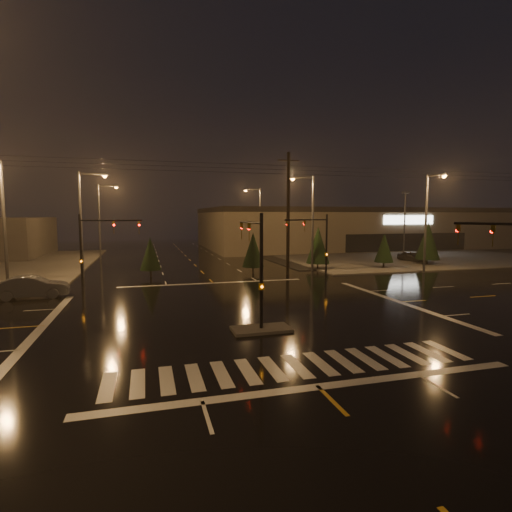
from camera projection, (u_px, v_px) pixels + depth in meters
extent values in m
plane|color=black|center=(243.00, 312.00, 24.27)|extent=(140.00, 140.00, 0.00)
cube|color=#4D4A44|center=(387.00, 254.00, 61.00)|extent=(36.00, 36.00, 0.12)
cube|color=#4D4A44|center=(261.00, 329.00, 20.43)|extent=(3.00, 1.60, 0.15)
cube|color=beige|center=(297.00, 366.00, 15.64)|extent=(15.00, 2.60, 0.01)
cube|color=beige|center=(318.00, 387.00, 13.72)|extent=(16.00, 0.50, 0.01)
cube|color=beige|center=(213.00, 283.00, 34.81)|extent=(16.00, 0.50, 0.01)
cube|color=black|center=(424.00, 254.00, 60.42)|extent=(50.00, 24.00, 0.08)
cube|color=#746653|center=(362.00, 228.00, 77.33)|extent=(60.00, 28.00, 7.00)
cube|color=black|center=(363.00, 211.00, 76.99)|extent=(60.20, 28.20, 0.80)
cube|color=white|center=(409.00, 220.00, 63.64)|extent=(9.00, 0.20, 1.40)
cube|color=black|center=(408.00, 242.00, 64.05)|extent=(22.00, 0.15, 2.80)
cylinder|color=black|center=(261.00, 273.00, 20.13)|extent=(0.18, 0.18, 6.00)
cylinder|color=black|center=(250.00, 222.00, 22.03)|extent=(0.12, 4.50, 0.12)
imported|color=#594707|center=(242.00, 223.00, 23.98)|extent=(0.16, 0.20, 1.00)
cube|color=#594707|center=(261.00, 286.00, 20.20)|extent=(0.25, 0.18, 0.35)
cylinder|color=black|center=(326.00, 247.00, 36.82)|extent=(0.18, 0.18, 6.00)
cylinder|color=black|center=(307.00, 220.00, 35.13)|extent=(4.74, 1.82, 0.12)
imported|color=#594707|center=(287.00, 221.00, 33.83)|extent=(0.24, 0.22, 1.00)
cube|color=#594707|center=(326.00, 254.00, 36.90)|extent=(0.25, 0.18, 0.35)
cylinder|color=black|center=(81.00, 252.00, 31.24)|extent=(0.18, 0.18, 6.00)
cylinder|color=black|center=(111.00, 220.00, 30.79)|extent=(4.74, 1.82, 0.12)
imported|color=#594707|center=(139.00, 221.00, 30.62)|extent=(0.24, 0.22, 1.00)
cube|color=#594707|center=(81.00, 261.00, 31.31)|extent=(0.25, 0.18, 0.35)
cylinder|color=black|center=(498.00, 224.00, 18.06)|extent=(1.48, 3.80, 0.12)
imported|color=#594707|center=(458.00, 224.00, 19.52)|extent=(0.22, 0.24, 1.00)
cylinder|color=#38383A|center=(81.00, 225.00, 37.96)|extent=(0.24, 0.24, 10.00)
cylinder|color=#38383A|center=(92.00, 174.00, 37.79)|extent=(2.40, 0.14, 0.14)
cube|color=#38383A|center=(105.00, 175.00, 38.09)|extent=(0.70, 0.30, 0.18)
sphere|color=orange|center=(105.00, 176.00, 38.10)|extent=(0.32, 0.32, 0.32)
cylinder|color=#38383A|center=(99.00, 222.00, 53.29)|extent=(0.24, 0.24, 10.00)
cylinder|color=#38383A|center=(107.00, 186.00, 53.13)|extent=(2.40, 0.14, 0.14)
cube|color=#38383A|center=(116.00, 187.00, 53.43)|extent=(0.70, 0.30, 0.18)
sphere|color=orange|center=(116.00, 187.00, 53.44)|extent=(0.32, 0.32, 0.32)
cylinder|color=#38383A|center=(313.00, 224.00, 42.16)|extent=(0.24, 0.24, 10.00)
cylinder|color=#38383A|center=(303.00, 178.00, 41.36)|extent=(2.40, 0.14, 0.14)
cube|color=#38383A|center=(293.00, 178.00, 41.07)|extent=(0.70, 0.30, 0.18)
sphere|color=orange|center=(293.00, 179.00, 41.08)|extent=(0.32, 0.32, 0.32)
cylinder|color=#38383A|center=(260.00, 221.00, 61.33)|extent=(0.24, 0.24, 10.00)
cylinder|color=#38383A|center=(253.00, 190.00, 60.53)|extent=(2.40, 0.14, 0.14)
cube|color=#38383A|center=(246.00, 190.00, 60.24)|extent=(0.70, 0.30, 0.18)
sphere|color=orange|center=(246.00, 191.00, 60.25)|extent=(0.32, 0.32, 0.32)
cylinder|color=#38383A|center=(4.00, 227.00, 30.53)|extent=(0.24, 0.24, 10.00)
cylinder|color=#38383A|center=(426.00, 224.00, 40.64)|extent=(0.24, 0.24, 10.00)
cylinder|color=#38383A|center=(436.00, 175.00, 39.01)|extent=(0.14, 2.40, 0.14)
cube|color=#38383A|center=(444.00, 175.00, 37.96)|extent=(0.30, 0.70, 0.18)
sphere|color=orange|center=(444.00, 176.00, 37.97)|extent=(0.32, 0.32, 0.32)
cylinder|color=black|center=(288.00, 214.00, 39.21)|extent=(0.32, 0.32, 12.00)
cube|color=black|center=(289.00, 160.00, 38.68)|extent=(2.20, 0.12, 0.12)
cylinder|color=black|center=(318.00, 266.00, 43.59)|extent=(0.18, 0.18, 0.70)
cone|color=black|center=(318.00, 245.00, 43.35)|extent=(2.53, 2.53, 3.95)
cylinder|color=black|center=(384.00, 265.00, 44.59)|extent=(0.18, 0.18, 0.70)
cone|color=black|center=(384.00, 248.00, 44.39)|extent=(2.07, 2.07, 3.23)
cylinder|color=black|center=(427.00, 262.00, 47.57)|extent=(0.18, 0.18, 0.70)
cone|color=black|center=(428.00, 241.00, 47.31)|extent=(2.81, 2.81, 4.39)
cylinder|color=black|center=(151.00, 274.00, 38.12)|extent=(0.18, 0.18, 0.70)
cone|color=black|center=(150.00, 254.00, 37.93)|extent=(2.01, 2.01, 3.14)
cylinder|color=black|center=(253.00, 270.00, 40.47)|extent=(0.18, 0.18, 0.70)
cone|color=black|center=(253.00, 250.00, 40.25)|extent=(2.22, 2.22, 3.48)
imported|color=black|center=(412.00, 257.00, 50.80)|extent=(2.28, 4.15, 1.34)
imported|color=#565A5D|center=(32.00, 287.00, 28.42)|extent=(4.99, 2.14, 1.60)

